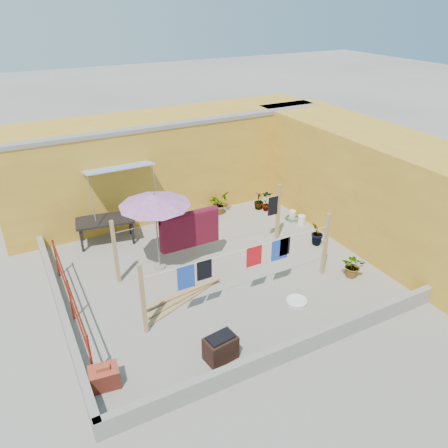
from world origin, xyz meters
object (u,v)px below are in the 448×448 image
(outdoor_table, at_px, (105,221))
(water_jug_b, at_px, (301,220))
(green_hose, at_px, (293,218))
(patio_umbrella, at_px, (154,201))
(white_basin, at_px, (297,301))
(brick_stack, at_px, (104,377))
(plant_back_a, at_px, (219,203))
(brazier, at_px, (221,348))
(water_jug_a, at_px, (293,215))

(outdoor_table, relative_size, water_jug_b, 4.76)
(water_jug_b, bearing_deg, green_hose, 90.00)
(patio_umbrella, relative_size, water_jug_b, 5.97)
(white_basin, xyz_separation_m, green_hose, (2.59, 3.76, -0.01))
(brick_stack, bearing_deg, plant_back_a, 46.47)
(water_jug_b, xyz_separation_m, green_hose, (0.00, 0.48, -0.13))
(outdoor_table, relative_size, plant_back_a, 2.43)
(water_jug_b, height_order, plant_back_a, plant_back_a)
(outdoor_table, xyz_separation_m, brazier, (0.83, -5.89, -0.43))
(outdoor_table, xyz_separation_m, plant_back_a, (3.93, 0.22, -0.34))
(white_basin, bearing_deg, green_hose, 55.44)
(water_jug_b, bearing_deg, brick_stack, -153.90)
(water_jug_b, relative_size, green_hose, 0.73)
(white_basin, bearing_deg, patio_umbrella, 128.12)
(patio_umbrella, height_order, white_basin, patio_umbrella)
(water_jug_b, distance_m, plant_back_a, 2.88)
(water_jug_a, bearing_deg, brazier, -138.27)
(water_jug_a, relative_size, green_hose, 0.67)
(plant_back_a, bearing_deg, patio_umbrella, -143.11)
(patio_umbrella, xyz_separation_m, water_jug_a, (5.01, 0.69, -1.88))
(white_basin, distance_m, plant_back_a, 5.38)
(patio_umbrella, distance_m, white_basin, 4.39)
(water_jug_a, height_order, plant_back_a, plant_back_a)
(green_hose, distance_m, plant_back_a, 2.57)
(brick_stack, distance_m, plant_back_a, 7.84)
(outdoor_table, height_order, white_basin, outdoor_table)
(water_jug_a, bearing_deg, water_jug_b, -90.00)
(white_basin, distance_m, water_jug_b, 4.18)
(brick_stack, xyz_separation_m, brazier, (2.31, -0.42, 0.07))
(brick_stack, height_order, brazier, brazier)
(brazier, xyz_separation_m, white_basin, (2.51, 0.77, -0.24))
(water_jug_a, bearing_deg, patio_umbrella, -172.11)
(brazier, bearing_deg, brick_stack, 169.67)
(plant_back_a, bearing_deg, white_basin, -96.27)
(plant_back_a, bearing_deg, green_hose, -38.36)
(outdoor_table, bearing_deg, brazier, -81.94)
(brazier, relative_size, water_jug_b, 1.86)
(brazier, relative_size, green_hose, 1.37)
(brazier, bearing_deg, water_jug_b, 38.45)
(brazier, bearing_deg, green_hose, 41.60)
(water_jug_b, bearing_deg, patio_umbrella, -177.76)
(brick_stack, height_order, water_jug_a, brick_stack)
(outdoor_table, height_order, green_hose, outdoor_table)
(outdoor_table, xyz_separation_m, brick_stack, (-1.47, -5.47, -0.50))
(brick_stack, distance_m, water_jug_a, 8.47)
(white_basin, relative_size, plant_back_a, 0.71)
(brick_stack, relative_size, white_basin, 1.16)
(outdoor_table, relative_size, white_basin, 3.40)
(brick_stack, height_order, green_hose, brick_stack)
(brick_stack, bearing_deg, brazier, -10.33)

